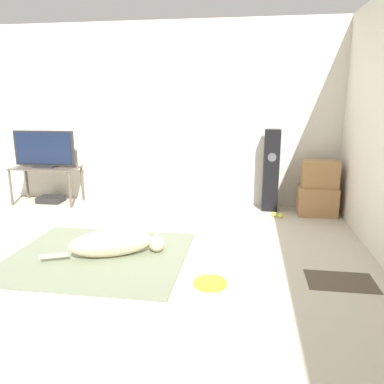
# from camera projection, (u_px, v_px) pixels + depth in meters

# --- Properties ---
(ground_plane) EXTENTS (12.00, 12.00, 0.00)m
(ground_plane) POSITION_uv_depth(u_px,v_px,m) (110.00, 256.00, 3.68)
(ground_plane) COLOR #BCB29E
(wall_back) EXTENTS (8.00, 0.06, 2.55)m
(wall_back) POSITION_uv_depth(u_px,v_px,m) (157.00, 116.00, 5.39)
(wall_back) COLOR beige
(wall_back) RESTS_ON ground_plane
(area_rug) EXTENTS (1.70, 1.48, 0.01)m
(area_rug) POSITION_uv_depth(u_px,v_px,m) (98.00, 256.00, 3.67)
(area_rug) COLOR slate
(area_rug) RESTS_ON ground_plane
(dog) EXTENTS (1.10, 0.55, 0.27)m
(dog) POSITION_uv_depth(u_px,v_px,m) (115.00, 243.00, 3.63)
(dog) COLOR beige
(dog) RESTS_ON area_rug
(frisbee) EXTENTS (0.28, 0.28, 0.03)m
(frisbee) POSITION_uv_depth(u_px,v_px,m) (210.00, 283.00, 3.11)
(frisbee) COLOR yellow
(frisbee) RESTS_ON ground_plane
(cardboard_box_lower) EXTENTS (0.49, 0.36, 0.38)m
(cardboard_box_lower) POSITION_uv_depth(u_px,v_px,m) (317.00, 201.00, 4.98)
(cardboard_box_lower) COLOR #A87A4C
(cardboard_box_lower) RESTS_ON ground_plane
(cardboard_box_upper) EXTENTS (0.45, 0.33, 0.34)m
(cardboard_box_upper) POSITION_uv_depth(u_px,v_px,m) (320.00, 174.00, 4.91)
(cardboard_box_upper) COLOR #A87A4C
(cardboard_box_upper) RESTS_ON cardboard_box_lower
(floor_speaker) EXTENTS (0.21, 0.21, 1.12)m
(floor_speaker) POSITION_uv_depth(u_px,v_px,m) (271.00, 170.00, 5.10)
(floor_speaker) COLOR black
(floor_speaker) RESTS_ON ground_plane
(tv_stand) EXTENTS (0.96, 0.47, 0.54)m
(tv_stand) POSITION_uv_depth(u_px,v_px,m) (46.00, 172.00, 5.48)
(tv_stand) COLOR brown
(tv_stand) RESTS_ON ground_plane
(tv) EXTENTS (0.91, 0.20, 0.53)m
(tv) POSITION_uv_depth(u_px,v_px,m) (44.00, 149.00, 5.40)
(tv) COLOR #232326
(tv) RESTS_ON tv_stand
(tennis_ball_by_boxes) EXTENTS (0.07, 0.07, 0.07)m
(tennis_ball_by_boxes) POSITION_uv_depth(u_px,v_px,m) (274.00, 214.00, 4.91)
(tennis_ball_by_boxes) COLOR #C6E033
(tennis_ball_by_boxes) RESTS_ON ground_plane
(tennis_ball_near_speaker) EXTENTS (0.07, 0.07, 0.07)m
(tennis_ball_near_speaker) POSITION_uv_depth(u_px,v_px,m) (281.00, 215.00, 4.87)
(tennis_ball_near_speaker) COLOR #C6E033
(tennis_ball_near_speaker) RESTS_ON ground_plane
(game_console) EXTENTS (0.36, 0.27, 0.09)m
(game_console) POSITION_uv_depth(u_px,v_px,m) (51.00, 199.00, 5.61)
(game_console) COLOR black
(game_console) RESTS_ON ground_plane
(door_mat) EXTENTS (0.57, 0.38, 0.01)m
(door_mat) POSITION_uv_depth(u_px,v_px,m) (341.00, 281.00, 3.16)
(door_mat) COLOR #4C4233
(door_mat) RESTS_ON ground_plane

